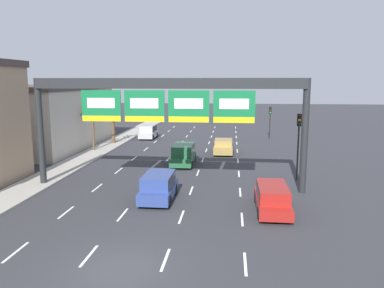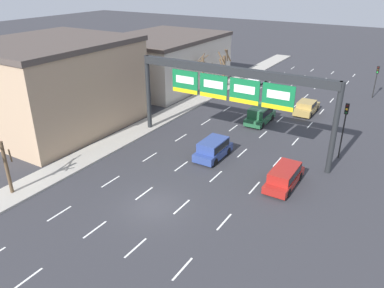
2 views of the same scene
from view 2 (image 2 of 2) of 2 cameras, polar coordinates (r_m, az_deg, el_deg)
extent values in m
plane|color=#333338|center=(26.44, -5.81, -9.49)|extent=(220.00, 220.00, 0.00)
cube|color=#A8A399|center=(32.45, -19.59, -3.86)|extent=(2.80, 110.00, 0.15)
cube|color=white|center=(27.15, -19.56, -9.95)|extent=(0.12, 2.00, 0.01)
cube|color=white|center=(29.89, -12.29, -5.60)|extent=(0.12, 2.00, 0.01)
cube|color=white|center=(33.17, -6.43, -1.98)|extent=(0.12, 2.00, 0.01)
cube|color=white|center=(36.84, -1.70, 0.98)|extent=(0.12, 2.00, 0.01)
cube|color=white|center=(40.79, 2.15, 3.38)|extent=(0.12, 2.00, 0.01)
cube|color=white|center=(44.94, 5.32, 5.33)|extent=(0.12, 2.00, 0.01)
cube|color=white|center=(49.26, 7.95, 6.94)|extent=(0.12, 2.00, 0.01)
cube|color=white|center=(53.70, 10.17, 8.27)|extent=(0.12, 2.00, 0.01)
cube|color=white|center=(58.22, 12.06, 9.39)|extent=(0.12, 2.00, 0.01)
cube|color=white|center=(62.82, 13.69, 10.34)|extent=(0.12, 2.00, 0.01)
cube|color=white|center=(67.48, 15.10, 11.15)|extent=(0.12, 2.00, 0.01)
cube|color=white|center=(22.77, -23.91, -18.39)|extent=(0.12, 2.00, 0.01)
cube|color=white|center=(25.00, -14.57, -12.50)|extent=(0.12, 2.00, 0.01)
cube|color=white|center=(27.96, -7.30, -7.48)|extent=(0.12, 2.00, 0.01)
cube|color=white|center=(31.44, -1.65, -3.40)|extent=(0.12, 2.00, 0.01)
cube|color=white|center=(35.28, 2.79, -0.15)|extent=(0.12, 2.00, 0.01)
cube|color=white|center=(39.39, 6.33, 2.45)|extent=(0.12, 2.00, 0.01)
cube|color=white|center=(43.68, 9.19, 4.54)|extent=(0.12, 2.00, 0.01)
cube|color=white|center=(48.11, 11.55, 6.24)|extent=(0.12, 2.00, 0.01)
cube|color=white|center=(52.64, 13.52, 7.65)|extent=(0.12, 2.00, 0.01)
cube|color=white|center=(57.25, 15.18, 8.82)|extent=(0.12, 2.00, 0.01)
cube|color=white|center=(61.92, 16.60, 9.81)|extent=(0.12, 2.00, 0.01)
cube|color=white|center=(66.64, 17.83, 10.66)|extent=(0.12, 2.00, 0.01)
cube|color=white|center=(23.13, -8.59, -15.37)|extent=(0.12, 2.00, 0.01)
cube|color=white|center=(26.30, -1.57, -9.54)|extent=(0.12, 2.00, 0.01)
cube|color=white|center=(29.97, 3.67, -4.95)|extent=(0.12, 2.00, 0.01)
cube|color=white|center=(33.98, 7.66, -1.37)|extent=(0.12, 2.00, 0.01)
cube|color=white|center=(38.23, 10.78, 1.44)|extent=(0.12, 2.00, 0.01)
cube|color=white|center=(42.64, 13.27, 3.68)|extent=(0.12, 2.00, 0.01)
cube|color=white|center=(47.17, 15.30, 5.49)|extent=(0.12, 2.00, 0.01)
cube|color=white|center=(51.78, 16.98, 6.97)|extent=(0.12, 2.00, 0.01)
cube|color=white|center=(56.46, 18.39, 8.21)|extent=(0.12, 2.00, 0.01)
cube|color=white|center=(61.19, 19.59, 9.25)|extent=(0.12, 2.00, 0.01)
cube|color=white|center=(65.96, 20.62, 10.14)|extent=(0.12, 2.00, 0.01)
cube|color=white|center=(21.61, -1.45, -18.49)|extent=(0.12, 2.00, 0.01)
cube|color=white|center=(24.97, 4.93, -11.74)|extent=(0.12, 2.00, 0.01)
cube|color=white|center=(28.81, 9.49, -6.59)|extent=(0.12, 2.00, 0.01)
cube|color=white|center=(32.96, 12.88, -2.66)|extent=(0.12, 2.00, 0.01)
cube|color=white|center=(37.32, 15.48, 0.37)|extent=(0.12, 2.00, 0.01)
cube|color=white|center=(41.83, 17.52, 2.76)|extent=(0.12, 2.00, 0.01)
cube|color=white|center=(46.44, 19.17, 4.68)|extent=(0.12, 2.00, 0.01)
cube|color=white|center=(51.12, 20.53, 6.25)|extent=(0.12, 2.00, 0.01)
cube|color=white|center=(55.85, 21.66, 7.55)|extent=(0.12, 2.00, 0.01)
cube|color=white|center=(60.63, 22.62, 8.64)|extent=(0.12, 2.00, 0.01)
cube|color=white|center=(65.44, 23.45, 9.58)|extent=(0.12, 2.00, 0.01)
cylinder|color=#232628|center=(38.08, -6.68, 7.67)|extent=(0.45, 0.45, 7.54)
cylinder|color=#232628|center=(30.92, 20.91, 2.10)|extent=(0.45, 0.45, 7.54)
cube|color=#232628|center=(32.53, 5.97, 11.02)|extent=(18.10, 0.60, 0.70)
cube|color=#116B38|center=(34.70, -1.07, 9.47)|extent=(2.71, 0.08, 2.08)
cube|color=white|center=(34.62, -1.11, 9.75)|extent=(1.90, 0.02, 0.67)
cube|color=yellow|center=(34.90, -1.10, 8.10)|extent=(2.65, 0.02, 0.37)
cube|color=#116B38|center=(33.26, 3.28, 8.76)|extent=(2.71, 0.08, 2.08)
cube|color=white|center=(33.17, 3.25, 9.05)|extent=(1.90, 0.02, 0.67)
cube|color=yellow|center=(33.46, 3.21, 7.34)|extent=(2.65, 0.02, 0.37)
cube|color=#116B38|center=(32.02, 7.98, 7.93)|extent=(2.71, 0.08, 2.08)
cube|color=white|center=(31.93, 7.97, 8.24)|extent=(1.90, 0.02, 0.67)
cube|color=yellow|center=(32.23, 7.86, 6.46)|extent=(2.65, 0.02, 0.37)
cube|color=#116B38|center=(31.02, 12.99, 6.99)|extent=(2.71, 0.08, 2.08)
cube|color=white|center=(30.92, 13.00, 7.30)|extent=(1.90, 0.02, 0.67)
cube|color=yellow|center=(31.24, 12.82, 5.48)|extent=(2.65, 0.02, 0.37)
cube|color=tan|center=(41.11, -20.28, 8.18)|extent=(12.73, 14.76, 8.37)
cube|color=#4C423D|center=(40.19, -21.22, 14.22)|extent=(12.98, 15.06, 0.50)
cube|color=beige|center=(54.86, -4.30, 12.37)|extent=(12.68, 17.29, 6.38)
cube|color=#4C423D|center=(54.24, -4.42, 15.92)|extent=(12.93, 17.64, 0.50)
cube|color=#B7B7BC|center=(56.37, 9.89, 9.62)|extent=(1.80, 3.98, 0.65)
cube|color=#B7B7BC|center=(56.14, 9.93, 10.37)|extent=(1.66, 2.78, 0.89)
cube|color=black|center=(56.14, 9.93, 10.37)|extent=(1.69, 2.56, 0.64)
cylinder|color=black|center=(57.78, 9.58, 9.81)|extent=(0.22, 0.66, 0.66)
cylinder|color=black|center=(57.21, 11.10, 9.55)|extent=(0.22, 0.66, 0.66)
cylinder|color=black|center=(55.64, 8.61, 9.30)|extent=(0.22, 0.66, 0.66)
cylinder|color=black|center=(55.06, 10.18, 9.03)|extent=(0.22, 0.66, 0.66)
cube|color=maroon|center=(29.36, 13.85, -5.29)|extent=(1.77, 4.65, 0.57)
cube|color=maroon|center=(29.01, 13.94, -4.21)|extent=(1.63, 3.26, 0.74)
cube|color=black|center=(29.01, 13.94, -4.21)|extent=(1.67, 3.00, 0.53)
cylinder|color=black|center=(30.81, 13.26, -4.05)|extent=(0.22, 0.66, 0.66)
cylinder|color=black|center=(30.44, 16.09, -4.76)|extent=(0.22, 0.66, 0.66)
cylinder|color=black|center=(28.48, 11.38, -6.38)|extent=(0.22, 0.66, 0.66)
cylinder|color=black|center=(28.09, 14.43, -7.19)|extent=(0.22, 0.66, 0.66)
cube|color=#A88947|center=(45.21, 17.06, 5.18)|extent=(1.89, 4.41, 0.69)
cube|color=#A88947|center=(44.77, 17.07, 5.86)|extent=(1.74, 2.29, 0.59)
cube|color=black|center=(44.77, 17.07, 5.86)|extent=(1.78, 2.11, 0.42)
cylinder|color=black|center=(46.69, 16.47, 5.58)|extent=(0.22, 0.66, 0.66)
cylinder|color=black|center=(46.32, 18.49, 5.16)|extent=(0.22, 0.66, 0.66)
cylinder|color=black|center=(44.27, 15.49, 4.67)|extent=(0.22, 0.66, 0.66)
cylinder|color=black|center=(43.87, 17.62, 4.22)|extent=(0.22, 0.66, 0.66)
cube|color=navy|center=(32.70, 3.25, -1.23)|extent=(1.87, 4.10, 0.67)
cube|color=navy|center=(32.35, 3.24, -0.07)|extent=(1.72, 2.87, 0.81)
cube|color=black|center=(32.35, 3.24, -0.07)|extent=(1.76, 2.64, 0.58)
cylinder|color=black|center=(34.13, 2.98, -0.45)|extent=(0.22, 0.66, 0.66)
cylinder|color=black|center=(33.43, 5.52, -1.09)|extent=(0.22, 0.66, 0.66)
cylinder|color=black|center=(32.20, 0.87, -2.03)|extent=(0.22, 0.66, 0.66)
cylinder|color=black|center=(31.46, 3.52, -2.75)|extent=(0.22, 0.66, 0.66)
cube|color=#235B38|center=(41.06, 10.33, 3.95)|extent=(1.85, 4.57, 0.70)
cube|color=#235B38|center=(40.75, 10.39, 5.00)|extent=(1.71, 3.20, 0.92)
cube|color=black|center=(40.75, 10.39, 5.00)|extent=(1.74, 2.94, 0.66)
cylinder|color=black|center=(42.62, 9.96, 4.44)|extent=(0.22, 0.66, 0.66)
cylinder|color=black|center=(42.08, 12.07, 3.99)|extent=(0.22, 0.66, 0.66)
cylinder|color=black|center=(40.23, 8.46, 3.31)|extent=(0.22, 0.66, 0.66)
cylinder|color=black|center=(39.66, 10.68, 2.83)|extent=(0.22, 0.66, 0.66)
cylinder|color=black|center=(34.46, 21.88, 1.08)|extent=(0.12, 0.12, 4.08)
cube|color=black|center=(33.62, 22.54, 4.97)|extent=(0.30, 0.24, 0.90)
sphere|color=#3D0E0C|center=(33.40, 22.58, 5.39)|extent=(0.20, 0.20, 0.20)
sphere|color=gold|center=(33.49, 22.50, 4.91)|extent=(0.20, 0.20, 0.20)
sphere|color=#0E3515|center=(33.59, 22.42, 4.43)|extent=(0.20, 0.20, 0.20)
cylinder|color=black|center=(53.86, 26.07, 7.99)|extent=(0.12, 0.12, 3.23)
cube|color=black|center=(53.39, 26.48, 10.10)|extent=(0.30, 0.24, 0.90)
sphere|color=#3D0E0C|center=(53.20, 26.52, 10.38)|extent=(0.20, 0.20, 0.20)
sphere|color=#412F0C|center=(53.27, 26.46, 10.07)|extent=(0.20, 0.20, 0.20)
sphere|color=green|center=(53.33, 26.40, 9.76)|extent=(0.20, 0.20, 0.20)
cylinder|color=brown|center=(49.33, 1.68, 10.24)|extent=(0.26, 0.26, 4.75)
cylinder|color=brown|center=(49.39, 1.58, 11.77)|extent=(0.69, 0.68, 1.22)
cylinder|color=brown|center=(49.48, 2.55, 11.73)|extent=(1.62, 0.95, 1.30)
cylinder|color=brown|center=(49.33, 1.38, 12.41)|extent=(0.62, 1.05, 2.14)
cylinder|color=brown|center=(49.64, 1.59, 12.73)|extent=(1.39, 1.09, 1.27)
cylinder|color=brown|center=(49.53, 1.02, 12.59)|extent=(0.69, 1.75, 1.36)
cylinder|color=brown|center=(29.67, -26.41, -3.25)|extent=(0.25, 0.25, 4.07)
cylinder|color=brown|center=(29.29, -25.97, -1.60)|extent=(0.80, 0.58, 1.34)
cylinder|color=brown|center=(53.00, 4.85, 10.94)|extent=(0.43, 0.43, 4.33)
cylinder|color=brown|center=(52.15, 4.53, 12.84)|extent=(1.32, 0.44, 1.78)
cylinder|color=brown|center=(52.12, 5.48, 13.31)|extent=(0.50, 1.39, 1.84)
cylinder|color=brown|center=(52.47, 5.38, 13.32)|extent=(0.50, 0.97, 1.75)
cylinder|color=brown|center=(52.55, 4.43, 12.14)|extent=(0.97, 0.81, 1.21)
camera|label=1|loc=(12.53, -29.69, -15.45)|focal=35.00mm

